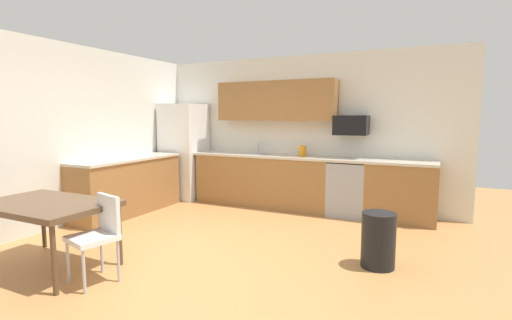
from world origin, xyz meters
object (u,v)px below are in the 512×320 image
Objects in this scene: refrigerator at (184,151)px; dining_table at (46,207)px; oven_range at (348,188)px; chair_near_table at (99,231)px; microwave at (351,125)px; kettle at (302,151)px; trash_bin at (378,240)px.

refrigerator is 1.33× the size of dining_table.
oven_range reaches higher than dining_table.
chair_near_table reaches higher than dining_table.
microwave is 0.39× the size of dining_table.
oven_range reaches higher than chair_near_table.
chair_near_table is 4.25× the size of kettle.
trash_bin is at bearing -25.96° from refrigerator.
dining_table is 1.65× the size of chair_near_table.
trash_bin is (0.76, -2.13, -1.18)m from microwave.
dining_table reaches higher than trash_bin.
microwave is at bearing 3.50° from kettle.
oven_range is (3.24, 0.08, -0.48)m from refrigerator.
kettle reaches higher than dining_table.
microwave reaches higher than oven_range.
microwave is at bearing 65.41° from chair_near_table.
microwave is 4.16m from chair_near_table.
trash_bin is at bearing -52.79° from kettle.
oven_range is at bearing 110.55° from trash_bin.
refrigerator is at bearing 114.03° from chair_near_table.
refrigerator reaches higher than chair_near_table.
oven_range is at bearing 55.80° from dining_table.
chair_near_table reaches higher than trash_bin.
kettle is (2.42, 0.13, 0.09)m from refrigerator.
refrigerator is at bearing 154.04° from trash_bin.
kettle is at bearing 65.97° from dining_table.
chair_near_table is at bearing -115.19° from oven_range.
dining_table is at bearing -77.17° from refrigerator.
microwave is 0.64× the size of chair_near_table.
kettle is at bearing 3.07° from refrigerator.
oven_range is 3.95m from chair_near_table.
oven_range is at bearing 64.81° from chair_near_table.
microwave reaches higher than trash_bin.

